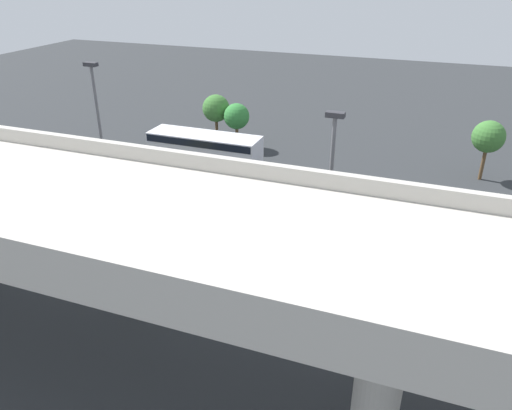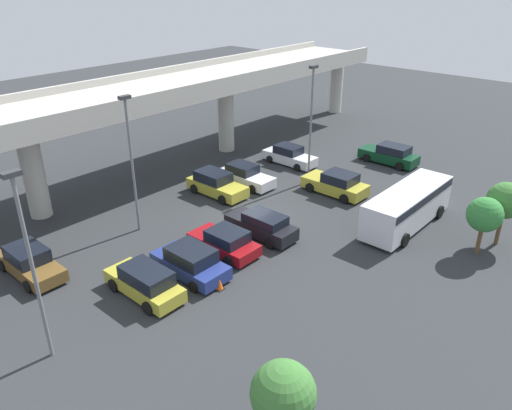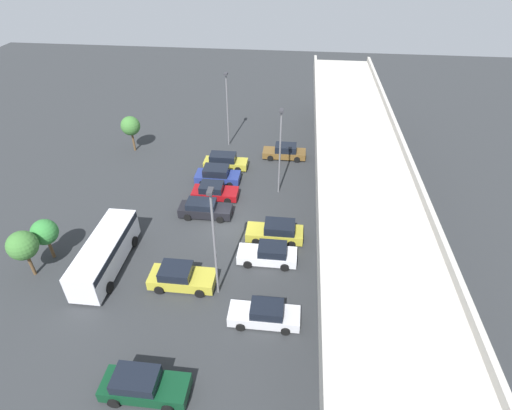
{
  "view_description": "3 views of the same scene",
  "coord_description": "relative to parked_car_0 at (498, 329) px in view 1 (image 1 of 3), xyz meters",
  "views": [
    {
      "loc": [
        -9.28,
        21.93,
        13.57
      ],
      "look_at": [
        -0.79,
        -0.57,
        1.65
      ],
      "focal_mm": 35.0,
      "sensor_mm": 36.0,
      "label": 1
    },
    {
      "loc": [
        -21.71,
        -19.8,
        15.08
      ],
      "look_at": [
        -0.04,
        -0.62,
        1.23
      ],
      "focal_mm": 35.0,
      "sensor_mm": 36.0,
      "label": 2
    },
    {
      "loc": [
        26.83,
        5.66,
        21.95
      ],
      "look_at": [
        -0.84,
        2.58,
        1.78
      ],
      "focal_mm": 28.0,
      "sensor_mm": 36.0,
      "label": 3
    }
  ],
  "objects": [
    {
      "name": "lamp_post_mid_lot",
      "position": [
        6.97,
        -0.22,
        4.24
      ],
      "size": [
        0.7,
        0.35,
        8.54
      ],
      "color": "slate",
      "rests_on": "ground_plane"
    },
    {
      "name": "tree_front_centre",
      "position": [
        18.15,
        -17.36,
        1.8
      ],
      "size": [
        2.0,
        2.0,
        3.55
      ],
      "color": "brown",
      "rests_on": "ground_plane"
    },
    {
      "name": "highway_overpass",
      "position": [
        12.68,
        6.32,
        5.39
      ],
      "size": [
        54.46,
        7.02,
        7.49
      ],
      "color": "#BCB7AD",
      "rests_on": "ground_plane"
    },
    {
      "name": "lamp_post_near_aisle",
      "position": [
        20.33,
        -3.69,
        4.4
      ],
      "size": [
        0.7,
        0.35,
        8.86
      ],
      "color": "slate",
      "rests_on": "ground_plane"
    },
    {
      "name": "parked_car_8",
      "position": [
        22.52,
        -0.12,
        -0.02
      ],
      "size": [
        1.97,
        4.72,
        1.57
      ],
      "rotation": [
        0.0,
        0.0,
        -1.57
      ],
      "color": "silver",
      "rests_on": "ground_plane"
    },
    {
      "name": "tree_front_right",
      "position": [
        20.1,
        -17.8,
        2.13
      ],
      "size": [
        2.16,
        2.16,
        3.96
      ],
      "color": "brown",
      "rests_on": "ground_plane"
    },
    {
      "name": "traffic_cone",
      "position": [
        5.75,
        -8.68,
        -0.4
      ],
      "size": [
        0.44,
        0.44,
        0.7
      ],
      "color": "black",
      "rests_on": "ground_plane"
    },
    {
      "name": "parked_car_9",
      "position": [
        28.2,
        -6.42,
        0.05
      ],
      "size": [
        2.1,
        4.89,
        1.66
      ],
      "rotation": [
        0.0,
        0.0,
        1.57
      ],
      "color": "#0C381E",
      "rests_on": "ground_plane"
    },
    {
      "name": "parked_car_5",
      "position": [
        14.04,
        0.02,
        0.06
      ],
      "size": [
        2.13,
        4.7,
        1.68
      ],
      "rotation": [
        0.0,
        0.0,
        -1.57
      ],
      "color": "gold",
      "rests_on": "ground_plane"
    },
    {
      "name": "parked_car_7",
      "position": [
        19.91,
        -6.49,
        0.04
      ],
      "size": [
        2.26,
        4.77,
        1.67
      ],
      "rotation": [
        0.0,
        0.0,
        1.57
      ],
      "color": "gold",
      "rests_on": "ground_plane"
    },
    {
      "name": "parked_car_4",
      "position": [
        11.51,
        -6.58,
        0.01
      ],
      "size": [
        1.98,
        4.69,
        1.54
      ],
      "rotation": [
        0.0,
        0.0,
        1.57
      ],
      "color": "black",
      "rests_on": "ground_plane"
    },
    {
      "name": "ground_plane",
      "position": [
        12.68,
        -4.48,
        -0.73
      ],
      "size": [
        113.72,
        113.72,
        0.0
      ],
      "primitive_type": "plane",
      "color": "#2D3033"
    },
    {
      "name": "tree_front_left",
      "position": [
        0.15,
        -17.29,
        2.29
      ],
      "size": [
        2.12,
        2.12,
        4.11
      ],
      "color": "brown",
      "rests_on": "ground_plane"
    },
    {
      "name": "parked_car_0",
      "position": [
        0.0,
        0.0,
        0.0
      ],
      "size": [
        2.06,
        4.74,
        1.58
      ],
      "rotation": [
        0.0,
        0.0,
        -1.57
      ],
      "color": "brown",
      "rests_on": "ground_plane"
    },
    {
      "name": "parked_car_3",
      "position": [
        8.58,
        -6.28,
        -0.03
      ],
      "size": [
        2.18,
        4.33,
        1.48
      ],
      "rotation": [
        0.0,
        0.0,
        1.57
      ],
      "color": "maroon",
      "rests_on": "ground_plane"
    },
    {
      "name": "parked_car_6",
      "position": [
        16.75,
        -0.37,
        0.0
      ],
      "size": [
        2.03,
        4.58,
        1.59
      ],
      "rotation": [
        0.0,
        0.0,
        -1.57
      ],
      "color": "silver",
      "rests_on": "ground_plane"
    },
    {
      "name": "shuttle_bus",
      "position": [
        18.65,
        -12.62,
        0.76
      ],
      "size": [
        8.08,
        2.63,
        2.49
      ],
      "rotation": [
        0.0,
        0.0,
        3.14
      ],
      "color": "silver",
      "rests_on": "ground_plane"
    },
    {
      "name": "parked_car_2",
      "position": [
        5.72,
        -6.53,
        0.04
      ],
      "size": [
        2.25,
        4.46,
        1.64
      ],
      "rotation": [
        0.0,
        0.0,
        1.57
      ],
      "color": "navy",
      "rests_on": "ground_plane"
    },
    {
      "name": "parked_car_1",
      "position": [
        2.93,
        -6.24,
        0.05
      ],
      "size": [
        2.0,
        4.59,
        1.62
      ],
      "rotation": [
        0.0,
        0.0,
        1.57
      ],
      "color": "gold",
      "rests_on": "ground_plane"
    }
  ]
}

